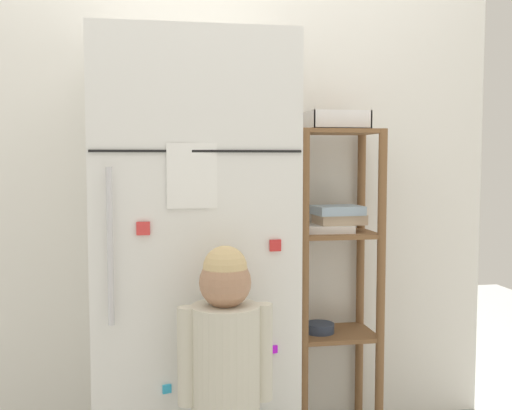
% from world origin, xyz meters
% --- Properties ---
extents(kitchen_wall_back, '(2.50, 0.03, 2.14)m').
position_xyz_m(kitchen_wall_back, '(0.00, 0.36, 1.07)').
color(kitchen_wall_back, silver).
rests_on(kitchen_wall_back, ground).
extents(refrigerator, '(0.71, 0.65, 1.64)m').
position_xyz_m(refrigerator, '(-0.13, 0.02, 0.82)').
color(refrigerator, white).
rests_on(refrigerator, ground).
extents(child_standing, '(0.30, 0.22, 0.93)m').
position_xyz_m(child_standing, '(-0.05, -0.42, 0.57)').
color(child_standing, '#626955').
rests_on(child_standing, ground).
extents(pantry_shelf_unit, '(0.36, 0.28, 1.33)m').
position_xyz_m(pantry_shelf_unit, '(0.49, 0.19, 0.79)').
color(pantry_shelf_unit, brown).
rests_on(pantry_shelf_unit, ground).
extents(fruit_bin, '(0.25, 0.17, 0.08)m').
position_xyz_m(fruit_bin, '(0.51, 0.21, 1.36)').
color(fruit_bin, white).
rests_on(fruit_bin, pantry_shelf_unit).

